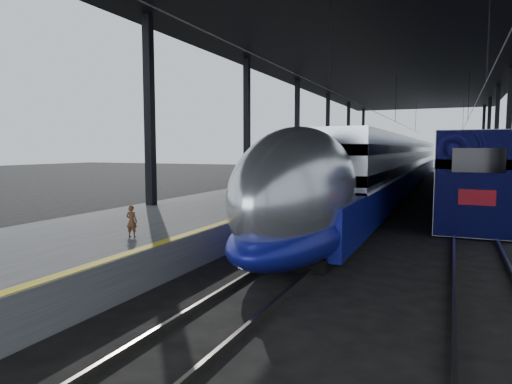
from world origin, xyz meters
The scene contains 8 objects.
ground centered at (0.00, 0.00, 0.00)m, with size 160.00×160.00×0.00m, color black.
platform centered at (-3.50, 20.00, 0.50)m, with size 6.00×80.00×1.00m, color #4C4C4F.
yellow_strip centered at (-0.70, 20.00, 1.00)m, with size 0.30×80.00×0.01m, color gold.
rails centered at (4.50, 20.00, 0.08)m, with size 6.52×80.00×0.16m.
canopy centered at (1.90, 20.00, 9.12)m, with size 18.00×75.00×9.47m.
tgv_train centered at (2.00, 29.33, 1.97)m, with size 2.94×65.20×4.22m.
second_train centered at (7.00, 34.69, 2.09)m, with size 3.00×56.05×4.13m.
child centered at (-1.89, -1.23, 1.44)m, with size 0.32×0.21×0.88m, color #502D1A.
Camera 1 is at (6.14, -11.20, 3.41)m, focal length 32.00 mm.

